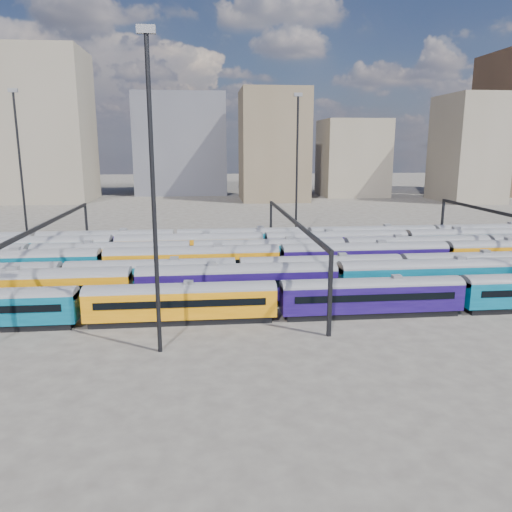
{
  "coord_description": "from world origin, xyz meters",
  "views": [
    {
      "loc": [
        -1.03,
        -61.91,
        16.95
      ],
      "look_at": [
        5.49,
        0.74,
        3.0
      ],
      "focal_mm": 35.0,
      "sensor_mm": 36.0,
      "label": 1
    }
  ],
  "objects": [
    {
      "name": "rake_1",
      "position": [
        2.35,
        -10.0,
        2.84
      ],
      "size": [
        109.47,
        3.2,
        5.41
      ],
      "color": "black",
      "rests_on": "ground"
    },
    {
      "name": "skyline",
      "position": [
        104.75,
        105.73,
        20.83
      ],
      "size": [
        399.22,
        60.48,
        50.03
      ],
      "color": "#665B4C",
      "rests_on": "ground"
    },
    {
      "name": "rake_0",
      "position": [
        6.08,
        -15.0,
        2.45
      ],
      "size": [
        113.82,
        2.78,
        4.66
      ],
      "color": "black",
      "rests_on": "ground"
    },
    {
      "name": "rake_5",
      "position": [
        -14.12,
        10.0,
        2.81
      ],
      "size": [
        130.02,
        3.17,
        5.35
      ],
      "color": "black",
      "rests_on": "ground"
    },
    {
      "name": "gantry_2",
      "position": [
        10.0,
        0.0,
        6.79
      ],
      "size": [
        0.35,
        40.35,
        8.03
      ],
      "color": "black",
      "rests_on": "ground"
    },
    {
      "name": "mast_1",
      "position": [
        -30.0,
        22.0,
        13.97
      ],
      "size": [
        1.4,
        0.5,
        25.6
      ],
      "color": "black",
      "rests_on": "ground"
    },
    {
      "name": "ground",
      "position": [
        0.0,
        0.0,
        0.0
      ],
      "size": [
        500.0,
        500.0,
        0.0
      ],
      "primitive_type": "plane",
      "color": "#3C3733",
      "rests_on": "ground"
    },
    {
      "name": "mast_2",
      "position": [
        -5.0,
        -22.0,
        13.97
      ],
      "size": [
        1.4,
        0.5,
        25.6
      ],
      "color": "black",
      "rests_on": "ground"
    },
    {
      "name": "rake_4",
      "position": [
        -2.84,
        5.0,
        2.74
      ],
      "size": [
        126.78,
        3.09,
        5.21
      ],
      "color": "black",
      "rests_on": "ground"
    },
    {
      "name": "rake_6",
      "position": [
        15.34,
        15.0,
        2.69
      ],
      "size": [
        124.81,
        3.04,
        5.13
      ],
      "color": "black",
      "rests_on": "ground"
    },
    {
      "name": "mast_3",
      "position": [
        15.0,
        24.0,
        13.97
      ],
      "size": [
        1.4,
        0.5,
        25.6
      ],
      "color": "black",
      "rests_on": "ground"
    },
    {
      "name": "gantry_1",
      "position": [
        -20.0,
        0.0,
        6.79
      ],
      "size": [
        0.35,
        40.35,
        8.03
      ],
      "color": "black",
      "rests_on": "ground"
    },
    {
      "name": "rake_2",
      "position": [
        -7.26,
        -5.0,
        2.56
      ],
      "size": [
        99.06,
        2.9,
        4.88
      ],
      "color": "black",
      "rests_on": "ground"
    },
    {
      "name": "rake_3",
      "position": [
        8.51,
        0.0,
        2.88
      ],
      "size": [
        133.21,
        3.25,
        5.48
      ],
      "color": "black",
      "rests_on": "ground"
    }
  ]
}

